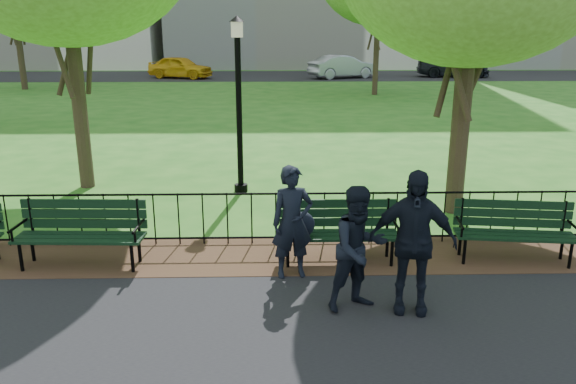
{
  "coord_description": "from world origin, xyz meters",
  "views": [
    {
      "loc": [
        -1.02,
        -6.76,
        3.51
      ],
      "look_at": [
        -0.81,
        1.5,
        1.06
      ],
      "focal_mm": 35.0,
      "sensor_mm": 36.0,
      "label": 1
    }
  ],
  "objects_px": {
    "park_bench_left_a": "(81,226)",
    "person_right": "(412,242)",
    "park_bench_main": "(327,224)",
    "sedan_silver": "(343,67)",
    "park_bench_right_a": "(514,225)",
    "taxi": "(180,67)",
    "sedan_dark": "(453,66)",
    "person_left": "(292,222)",
    "lamppost": "(239,99)",
    "person_mid": "(359,249)"
  },
  "relations": [
    {
      "from": "park_bench_left_a",
      "to": "person_right",
      "type": "relative_size",
      "value": 1.04
    },
    {
      "from": "park_bench_main",
      "to": "park_bench_left_a",
      "type": "bearing_deg",
      "value": -179.96
    },
    {
      "from": "person_right",
      "to": "sedan_silver",
      "type": "relative_size",
      "value": 0.39
    },
    {
      "from": "park_bench_right_a",
      "to": "taxi",
      "type": "relative_size",
      "value": 0.41
    },
    {
      "from": "park_bench_left_a",
      "to": "sedan_dark",
      "type": "xyz_separation_m",
      "value": [
        15.63,
        32.4,
        0.13
      ]
    },
    {
      "from": "person_left",
      "to": "sedan_silver",
      "type": "height_order",
      "value": "person_left"
    },
    {
      "from": "person_right",
      "to": "sedan_dark",
      "type": "relative_size",
      "value": 0.37
    },
    {
      "from": "person_left",
      "to": "sedan_silver",
      "type": "distance_m",
      "value": 32.52
    },
    {
      "from": "park_bench_right_a",
      "to": "lamppost",
      "type": "relative_size",
      "value": 0.49
    },
    {
      "from": "park_bench_left_a",
      "to": "taxi",
      "type": "xyz_separation_m",
      "value": [
        -3.57,
        31.86,
        0.15
      ]
    },
    {
      "from": "park_bench_right_a",
      "to": "sedan_silver",
      "type": "xyz_separation_m",
      "value": [
        1.12,
        31.7,
        0.22
      ]
    },
    {
      "from": "taxi",
      "to": "sedan_dark",
      "type": "relative_size",
      "value": 0.88
    },
    {
      "from": "park_bench_right_a",
      "to": "lamppost",
      "type": "bearing_deg",
      "value": 146.23
    },
    {
      "from": "person_right",
      "to": "taxi",
      "type": "xyz_separation_m",
      "value": [
        -8.19,
        33.42,
        -0.16
      ]
    },
    {
      "from": "park_bench_main",
      "to": "person_mid",
      "type": "bearing_deg",
      "value": -79.84
    },
    {
      "from": "park_bench_left_a",
      "to": "sedan_silver",
      "type": "height_order",
      "value": "sedan_silver"
    },
    {
      "from": "person_left",
      "to": "person_right",
      "type": "xyz_separation_m",
      "value": [
        1.46,
        -1.05,
        0.1
      ]
    },
    {
      "from": "park_bench_left_a",
      "to": "taxi",
      "type": "relative_size",
      "value": 0.43
    },
    {
      "from": "park_bench_right_a",
      "to": "park_bench_left_a",
      "type": "bearing_deg",
      "value": -172.47
    },
    {
      "from": "lamppost",
      "to": "park_bench_left_a",
      "type": "bearing_deg",
      "value": -119.21
    },
    {
      "from": "sedan_dark",
      "to": "park_bench_main",
      "type": "bearing_deg",
      "value": 166.02
    },
    {
      "from": "park_bench_left_a",
      "to": "sedan_dark",
      "type": "relative_size",
      "value": 0.38
    },
    {
      "from": "lamppost",
      "to": "person_left",
      "type": "distance_m",
      "value": 4.65
    },
    {
      "from": "park_bench_right_a",
      "to": "taxi",
      "type": "xyz_separation_m",
      "value": [
        -10.16,
        31.86,
        0.2
      ]
    },
    {
      "from": "park_bench_main",
      "to": "park_bench_left_a",
      "type": "distance_m",
      "value": 3.7
    },
    {
      "from": "park_bench_left_a",
      "to": "person_right",
      "type": "height_order",
      "value": "person_right"
    },
    {
      "from": "lamppost",
      "to": "person_right",
      "type": "bearing_deg",
      "value": -65.75
    },
    {
      "from": "park_bench_right_a",
      "to": "sedan_dark",
      "type": "xyz_separation_m",
      "value": [
        9.05,
        32.4,
        0.17
      ]
    },
    {
      "from": "park_bench_right_a",
      "to": "person_mid",
      "type": "height_order",
      "value": "person_mid"
    },
    {
      "from": "lamppost",
      "to": "person_mid",
      "type": "height_order",
      "value": "lamppost"
    },
    {
      "from": "park_bench_left_a",
      "to": "park_bench_right_a",
      "type": "relative_size",
      "value": 1.05
    },
    {
      "from": "person_left",
      "to": "sedan_silver",
      "type": "bearing_deg",
      "value": 71.24
    },
    {
      "from": "park_bench_right_a",
      "to": "person_right",
      "type": "height_order",
      "value": "person_right"
    },
    {
      "from": "sedan_silver",
      "to": "park_bench_left_a",
      "type": "bearing_deg",
      "value": 142.88
    },
    {
      "from": "person_left",
      "to": "person_mid",
      "type": "distance_m",
      "value": 1.28
    },
    {
      "from": "taxi",
      "to": "sedan_dark",
      "type": "xyz_separation_m",
      "value": [
        19.21,
        0.54,
        -0.03
      ]
    },
    {
      "from": "park_bench_left_a",
      "to": "sedan_dark",
      "type": "height_order",
      "value": "sedan_dark"
    },
    {
      "from": "person_left",
      "to": "person_right",
      "type": "height_order",
      "value": "person_right"
    },
    {
      "from": "park_bench_left_a",
      "to": "person_left",
      "type": "distance_m",
      "value": 3.21
    },
    {
      "from": "person_mid",
      "to": "sedan_dark",
      "type": "distance_m",
      "value": 35.84
    },
    {
      "from": "person_left",
      "to": "sedan_dark",
      "type": "xyz_separation_m",
      "value": [
        12.47,
        32.9,
        -0.09
      ]
    },
    {
      "from": "park_bench_left_a",
      "to": "sedan_dark",
      "type": "bearing_deg",
      "value": 66.64
    },
    {
      "from": "taxi",
      "to": "sedan_silver",
      "type": "bearing_deg",
      "value": -69.91
    },
    {
      "from": "person_left",
      "to": "park_bench_right_a",
      "type": "bearing_deg",
      "value": -2.27
    },
    {
      "from": "person_left",
      "to": "person_mid",
      "type": "xyz_separation_m",
      "value": [
        0.81,
        -0.99,
        -0.01
      ]
    },
    {
      "from": "person_mid",
      "to": "person_right",
      "type": "xyz_separation_m",
      "value": [
        0.65,
        -0.06,
        0.11
      ]
    },
    {
      "from": "person_left",
      "to": "person_mid",
      "type": "bearing_deg",
      "value": -61.38
    },
    {
      "from": "lamppost",
      "to": "taxi",
      "type": "relative_size",
      "value": 0.83
    },
    {
      "from": "lamppost",
      "to": "person_right",
      "type": "distance_m",
      "value": 6.06
    },
    {
      "from": "lamppost",
      "to": "taxi",
      "type": "bearing_deg",
      "value": 101.6
    }
  ]
}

